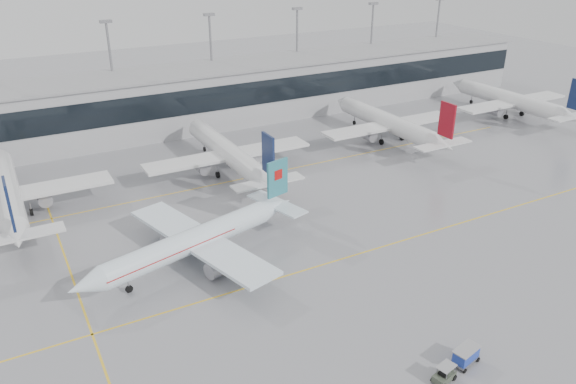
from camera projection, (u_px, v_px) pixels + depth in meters
ground at (333, 262)px, 71.94m from camera, size 320.00×320.00×0.00m
taxi_line_main at (333, 262)px, 71.94m from camera, size 120.00×0.25×0.01m
taxi_line_north at (238, 180)px, 95.85m from camera, size 120.00×0.25×0.01m
taxi_line_cross at (68, 267)px, 70.86m from camera, size 0.25×60.00×0.01m
terminal at (175, 101)px, 118.84m from camera, size 180.00×15.00×12.00m
terminal_glass at (187, 103)px, 112.20m from camera, size 180.00×0.20×5.00m
terminal_roof at (173, 72)px, 116.24m from camera, size 182.00×16.00×0.40m
light_masts at (163, 61)px, 120.54m from camera, size 156.40×1.00×22.60m
air_canada_jet at (199, 239)px, 70.89m from camera, size 32.86×26.00×10.12m
parked_jet_b at (7, 193)px, 82.03m from camera, size 29.64×36.96×11.72m
parked_jet_c at (228, 153)px, 97.24m from camera, size 29.64×36.96×11.72m
parked_jet_d at (389, 123)px, 112.45m from camera, size 29.64×36.96×11.72m
parked_jet_e at (512, 100)px, 127.66m from camera, size 29.64×36.96×11.72m
baggage_tug at (444, 376)px, 52.55m from camera, size 3.51×1.91×1.67m
baggage_cart at (466, 355)px, 54.53m from camera, size 3.20×2.23×1.80m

